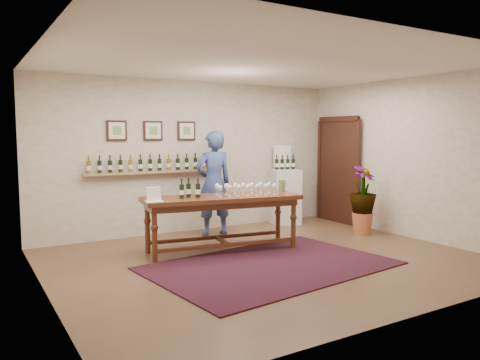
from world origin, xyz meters
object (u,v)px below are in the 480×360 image
tasting_table (222,204)px  potted_plant (363,200)px  person (214,183)px  display_pedestal (284,196)px

tasting_table → potted_plant: (2.76, -0.27, -0.10)m
potted_plant → person: bearing=149.7°
tasting_table → person: bearing=78.0°
display_pedestal → tasting_table: bearing=-148.5°
display_pedestal → potted_plant: 1.71m
person → display_pedestal: bearing=-168.1°
potted_plant → person: 2.72m
display_pedestal → person: person is taller
potted_plant → person: (-2.33, 1.36, 0.31)m
tasting_table → display_pedestal: (2.19, 1.34, -0.18)m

